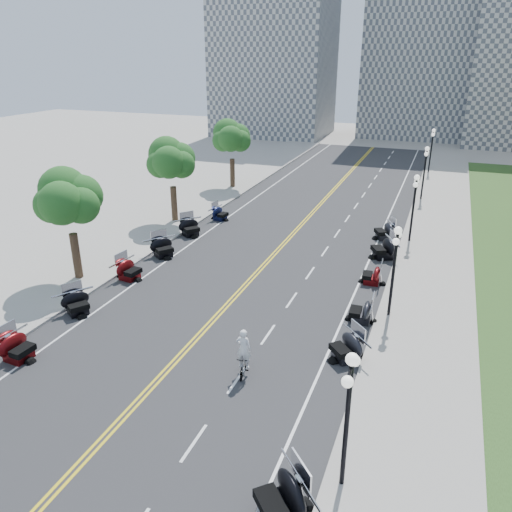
% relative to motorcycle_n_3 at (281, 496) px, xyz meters
% --- Properties ---
extents(ground, '(160.00, 160.00, 0.00)m').
position_rel_motorcycle_n_3_xyz_m(ground, '(-7.10, 9.76, -0.77)').
color(ground, gray).
extents(road, '(16.00, 90.00, 0.01)m').
position_rel_motorcycle_n_3_xyz_m(road, '(-7.10, 19.76, -0.77)').
color(road, '#333335').
rests_on(road, ground).
extents(centerline_yellow_a, '(0.12, 90.00, 0.00)m').
position_rel_motorcycle_n_3_xyz_m(centerline_yellow_a, '(-7.22, 19.76, -0.76)').
color(centerline_yellow_a, yellow).
rests_on(centerline_yellow_a, road).
extents(centerline_yellow_b, '(0.12, 90.00, 0.00)m').
position_rel_motorcycle_n_3_xyz_m(centerline_yellow_b, '(-6.98, 19.76, -0.76)').
color(centerline_yellow_b, yellow).
rests_on(centerline_yellow_b, road).
extents(edge_line_north, '(0.12, 90.00, 0.00)m').
position_rel_motorcycle_n_3_xyz_m(edge_line_north, '(-0.70, 19.76, -0.76)').
color(edge_line_north, white).
rests_on(edge_line_north, road).
extents(edge_line_south, '(0.12, 90.00, 0.00)m').
position_rel_motorcycle_n_3_xyz_m(edge_line_south, '(-13.50, 19.76, -0.76)').
color(edge_line_south, white).
rests_on(edge_line_south, road).
extents(lane_dash_4, '(0.12, 2.00, 0.00)m').
position_rel_motorcycle_n_3_xyz_m(lane_dash_4, '(-3.90, 1.76, -0.76)').
color(lane_dash_4, white).
rests_on(lane_dash_4, road).
extents(lane_dash_5, '(0.12, 2.00, 0.00)m').
position_rel_motorcycle_n_3_xyz_m(lane_dash_5, '(-3.90, 5.76, -0.76)').
color(lane_dash_5, white).
rests_on(lane_dash_5, road).
extents(lane_dash_6, '(0.12, 2.00, 0.00)m').
position_rel_motorcycle_n_3_xyz_m(lane_dash_6, '(-3.90, 9.76, -0.76)').
color(lane_dash_6, white).
rests_on(lane_dash_6, road).
extents(lane_dash_7, '(0.12, 2.00, 0.00)m').
position_rel_motorcycle_n_3_xyz_m(lane_dash_7, '(-3.90, 13.76, -0.76)').
color(lane_dash_7, white).
rests_on(lane_dash_7, road).
extents(lane_dash_8, '(0.12, 2.00, 0.00)m').
position_rel_motorcycle_n_3_xyz_m(lane_dash_8, '(-3.90, 17.76, -0.76)').
color(lane_dash_8, white).
rests_on(lane_dash_8, road).
extents(lane_dash_9, '(0.12, 2.00, 0.00)m').
position_rel_motorcycle_n_3_xyz_m(lane_dash_9, '(-3.90, 21.76, -0.76)').
color(lane_dash_9, white).
rests_on(lane_dash_9, road).
extents(lane_dash_10, '(0.12, 2.00, 0.00)m').
position_rel_motorcycle_n_3_xyz_m(lane_dash_10, '(-3.90, 25.76, -0.76)').
color(lane_dash_10, white).
rests_on(lane_dash_10, road).
extents(lane_dash_11, '(0.12, 2.00, 0.00)m').
position_rel_motorcycle_n_3_xyz_m(lane_dash_11, '(-3.90, 29.76, -0.76)').
color(lane_dash_11, white).
rests_on(lane_dash_11, road).
extents(lane_dash_12, '(0.12, 2.00, 0.00)m').
position_rel_motorcycle_n_3_xyz_m(lane_dash_12, '(-3.90, 33.76, -0.76)').
color(lane_dash_12, white).
rests_on(lane_dash_12, road).
extents(lane_dash_13, '(0.12, 2.00, 0.00)m').
position_rel_motorcycle_n_3_xyz_m(lane_dash_13, '(-3.90, 37.76, -0.76)').
color(lane_dash_13, white).
rests_on(lane_dash_13, road).
extents(lane_dash_14, '(0.12, 2.00, 0.00)m').
position_rel_motorcycle_n_3_xyz_m(lane_dash_14, '(-3.90, 41.76, -0.76)').
color(lane_dash_14, white).
rests_on(lane_dash_14, road).
extents(lane_dash_15, '(0.12, 2.00, 0.00)m').
position_rel_motorcycle_n_3_xyz_m(lane_dash_15, '(-3.90, 45.76, -0.76)').
color(lane_dash_15, white).
rests_on(lane_dash_15, road).
extents(lane_dash_16, '(0.12, 2.00, 0.00)m').
position_rel_motorcycle_n_3_xyz_m(lane_dash_16, '(-3.90, 49.76, -0.76)').
color(lane_dash_16, white).
rests_on(lane_dash_16, road).
extents(lane_dash_17, '(0.12, 2.00, 0.00)m').
position_rel_motorcycle_n_3_xyz_m(lane_dash_17, '(-3.90, 53.76, -0.76)').
color(lane_dash_17, white).
rests_on(lane_dash_17, road).
extents(lane_dash_18, '(0.12, 2.00, 0.00)m').
position_rel_motorcycle_n_3_xyz_m(lane_dash_18, '(-3.90, 57.76, -0.76)').
color(lane_dash_18, white).
rests_on(lane_dash_18, road).
extents(lane_dash_19, '(0.12, 2.00, 0.00)m').
position_rel_motorcycle_n_3_xyz_m(lane_dash_19, '(-3.90, 61.76, -0.76)').
color(lane_dash_19, white).
rests_on(lane_dash_19, road).
extents(sidewalk_north, '(5.00, 90.00, 0.15)m').
position_rel_motorcycle_n_3_xyz_m(sidewalk_north, '(3.40, 19.76, -0.70)').
color(sidewalk_north, '#9E9991').
rests_on(sidewalk_north, ground).
extents(sidewalk_south, '(5.00, 90.00, 0.15)m').
position_rel_motorcycle_n_3_xyz_m(sidewalk_south, '(-17.60, 19.76, -0.70)').
color(sidewalk_south, '#9E9991').
rests_on(sidewalk_south, ground).
extents(distant_block_a, '(18.00, 14.00, 26.00)m').
position_rel_motorcycle_n_3_xyz_m(distant_block_a, '(-25.10, 71.76, 12.23)').
color(distant_block_a, gray).
rests_on(distant_block_a, ground).
extents(distant_block_b, '(16.00, 12.00, 30.00)m').
position_rel_motorcycle_n_3_xyz_m(distant_block_b, '(-3.10, 77.76, 14.23)').
color(distant_block_b, gray).
rests_on(distant_block_b, ground).
extents(street_lamp_1, '(0.50, 1.20, 4.90)m').
position_rel_motorcycle_n_3_xyz_m(street_lamp_1, '(1.50, 1.76, 1.83)').
color(street_lamp_1, black).
rests_on(street_lamp_1, sidewalk_north).
extents(street_lamp_2, '(0.50, 1.20, 4.90)m').
position_rel_motorcycle_n_3_xyz_m(street_lamp_2, '(1.50, 13.76, 1.83)').
color(street_lamp_2, black).
rests_on(street_lamp_2, sidewalk_north).
extents(street_lamp_3, '(0.50, 1.20, 4.90)m').
position_rel_motorcycle_n_3_xyz_m(street_lamp_3, '(1.50, 25.76, 1.83)').
color(street_lamp_3, black).
rests_on(street_lamp_3, sidewalk_north).
extents(street_lamp_4, '(0.50, 1.20, 4.90)m').
position_rel_motorcycle_n_3_xyz_m(street_lamp_4, '(1.50, 37.76, 1.83)').
color(street_lamp_4, black).
rests_on(street_lamp_4, sidewalk_north).
extents(street_lamp_5, '(0.50, 1.20, 4.90)m').
position_rel_motorcycle_n_3_xyz_m(street_lamp_5, '(1.50, 49.76, 1.83)').
color(street_lamp_5, black).
rests_on(street_lamp_5, sidewalk_north).
extents(tree_2, '(4.80, 4.80, 9.20)m').
position_rel_motorcycle_n_3_xyz_m(tree_2, '(-17.10, 11.76, 3.98)').
color(tree_2, '#235619').
rests_on(tree_2, sidewalk_south).
extents(tree_3, '(4.80, 4.80, 9.20)m').
position_rel_motorcycle_n_3_xyz_m(tree_3, '(-17.10, 23.76, 3.98)').
color(tree_3, '#235619').
rests_on(tree_3, sidewalk_south).
extents(tree_4, '(4.80, 4.80, 9.20)m').
position_rel_motorcycle_n_3_xyz_m(tree_4, '(-17.10, 35.76, 3.98)').
color(tree_4, '#235619').
rests_on(tree_4, sidewalk_south).
extents(motorcycle_n_3, '(3.12, 3.12, 1.55)m').
position_rel_motorcycle_n_3_xyz_m(motorcycle_n_3, '(0.00, 0.00, 0.00)').
color(motorcycle_n_3, black).
rests_on(motorcycle_n_3, road).
extents(motorcycle_n_5, '(2.80, 2.80, 1.38)m').
position_rel_motorcycle_n_3_xyz_m(motorcycle_n_5, '(0.15, 9.03, -0.08)').
color(motorcycle_n_5, black).
rests_on(motorcycle_n_5, road).
extents(motorcycle_n_6, '(1.94, 1.94, 1.30)m').
position_rel_motorcycle_n_3_xyz_m(motorcycle_n_6, '(0.19, 12.76, -0.12)').
color(motorcycle_n_6, black).
rests_on(motorcycle_n_6, road).
extents(motorcycle_n_7, '(1.87, 1.87, 1.25)m').
position_rel_motorcycle_n_3_xyz_m(motorcycle_n_7, '(-0.01, 17.63, -0.15)').
color(motorcycle_n_7, '#590A0C').
rests_on(motorcycle_n_7, road).
extents(motorcycle_n_8, '(3.01, 3.01, 1.55)m').
position_rel_motorcycle_n_3_xyz_m(motorcycle_n_8, '(0.07, 21.99, 0.00)').
color(motorcycle_n_8, black).
rests_on(motorcycle_n_8, road).
extents(motorcycle_n_9, '(2.74, 2.74, 1.43)m').
position_rel_motorcycle_n_3_xyz_m(motorcycle_n_9, '(-0.35, 25.85, -0.06)').
color(motorcycle_n_9, black).
rests_on(motorcycle_n_9, road).
extents(motorcycle_s_4, '(2.10, 2.10, 1.38)m').
position_rel_motorcycle_n_3_xyz_m(motorcycle_s_4, '(-13.90, 3.64, -0.08)').
color(motorcycle_s_4, '#590A0C').
rests_on(motorcycle_s_4, road).
extents(motorcycle_s_5, '(2.66, 2.66, 1.34)m').
position_rel_motorcycle_n_3_xyz_m(motorcycle_s_5, '(-14.26, 8.13, -0.10)').
color(motorcycle_s_5, black).
rests_on(motorcycle_s_5, road).
extents(motorcycle_s_6, '(2.18, 2.18, 1.36)m').
position_rel_motorcycle_n_3_xyz_m(motorcycle_s_6, '(-14.18, 12.89, -0.09)').
color(motorcycle_s_6, '#590A0C').
rests_on(motorcycle_s_6, road).
extents(motorcycle_s_7, '(2.87, 2.87, 1.44)m').
position_rel_motorcycle_n_3_xyz_m(motorcycle_s_7, '(-14.13, 16.85, -0.06)').
color(motorcycle_s_7, black).
rests_on(motorcycle_s_7, road).
extents(motorcycle_s_8, '(2.87, 2.87, 1.43)m').
position_rel_motorcycle_n_3_xyz_m(motorcycle_s_8, '(-14.37, 21.28, -0.06)').
color(motorcycle_s_8, black).
rests_on(motorcycle_s_8, road).
extents(motorcycle_s_9, '(2.01, 2.01, 1.23)m').
position_rel_motorcycle_n_3_xyz_m(motorcycle_s_9, '(-13.84, 25.59, -0.16)').
color(motorcycle_s_9, black).
rests_on(motorcycle_s_9, road).
extents(bicycle, '(0.79, 1.73, 1.00)m').
position_rel_motorcycle_n_3_xyz_m(bicycle, '(-3.80, 6.29, -0.27)').
color(bicycle, '#A51414').
rests_on(bicycle, road).
extents(cyclist_rider, '(0.69, 0.45, 1.89)m').
position_rel_motorcycle_n_3_xyz_m(cyclist_rider, '(-3.80, 6.29, 1.17)').
color(cyclist_rider, white).
rests_on(cyclist_rider, bicycle).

